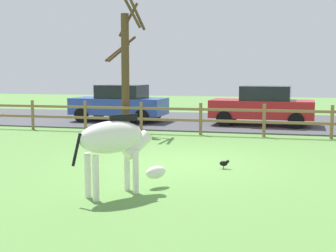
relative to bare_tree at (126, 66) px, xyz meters
The scene contains 8 objects.
ground_plane 6.62m from the bare_tree, 59.49° to the right, with size 60.00×60.00×0.00m, color #5B8C42.
parking_asphalt 5.58m from the bare_tree, 51.77° to the left, with size 28.00×7.40×0.05m, color #47474C.
paddock_fence 3.32m from the bare_tree, ahead, with size 21.45×0.11×1.10m.
bare_tree is the anchor object (origin of this frame).
zebra 8.79m from the bare_tree, 72.27° to the right, with size 1.37×1.61×1.41m.
crow_on_grass 7.42m from the bare_tree, 53.21° to the right, with size 0.21×0.10×0.20m.
parked_car_blue 3.35m from the bare_tree, 114.23° to the left, with size 4.08×2.05×1.56m.
parked_car_red 5.70m from the bare_tree, 29.40° to the left, with size 4.09×2.07×1.56m.
Camera 1 is at (2.23, -10.31, 2.15)m, focal length 48.52 mm.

